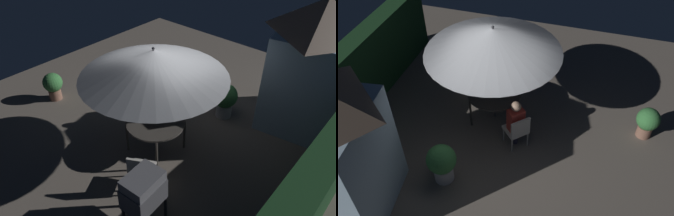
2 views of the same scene
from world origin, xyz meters
TOP-DOWN VIEW (x-y plane):
  - ground_plane at (0.00, 0.00)m, footprint 11.00×11.00m
  - hedge_backdrop at (0.00, 3.50)m, footprint 6.63×0.52m
  - patio_table at (0.76, 0.21)m, footprint 1.29×1.29m
  - patio_umbrella at (0.76, 0.21)m, footprint 2.98×2.98m
  - bbq_grill at (2.29, 1.39)m, footprint 0.73×0.55m
  - chair_near_shed at (-0.02, -0.57)m, footprint 0.65×0.65m
  - chair_far_side at (1.78, 0.79)m, footprint 0.63×0.63m
  - potted_plant_by_shed at (1.14, -3.33)m, footprint 0.53×0.53m
  - potted_plant_by_grill at (-1.33, 0.66)m, footprint 0.61×0.61m
  - person_in_red at (0.04, -0.51)m, footprint 0.41×0.41m

SIDE VIEW (x-z plane):
  - ground_plane at x=0.00m, z-range 0.00..0.00m
  - potted_plant_by_shed at x=1.14m, z-range 0.06..0.85m
  - chair_near_shed at x=-0.02m, z-range 0.07..0.97m
  - chair_far_side at x=1.78m, z-range 0.07..0.97m
  - potted_plant_by_grill at x=-1.33m, z-range 0.07..1.00m
  - patio_table at x=0.76m, z-range 0.34..1.13m
  - person_in_red at x=0.04m, z-range 0.15..1.41m
  - bbq_grill at x=2.29m, z-range 0.25..1.45m
  - hedge_backdrop at x=0.00m, z-range 0.00..1.79m
  - patio_umbrella at x=0.76m, z-range 0.93..3.48m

